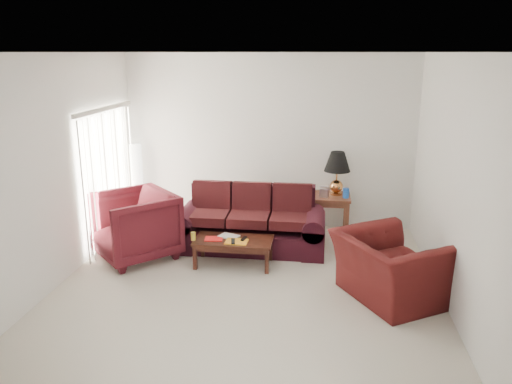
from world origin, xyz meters
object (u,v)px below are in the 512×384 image
Objects in this scene: floor_lamp at (137,184)px; coffee_table at (234,252)px; end_table at (331,214)px; armchair_left at (134,226)px; sofa at (250,219)px; armchair_right at (390,268)px.

floor_lamp is 1.31× the size of coffee_table.
end_table is 2.09m from coffee_table.
end_table is 3.28m from armchair_left.
sofa is 1.59× the size of floor_lamp.
armchair_left is at bearing 45.49° from armchair_right.
sofa is at bearing 65.63° from armchair_left.
sofa is 3.48× the size of end_table.
armchair_left reaches higher than sofa.
armchair_right is (0.70, -2.28, 0.07)m from end_table.
armchair_left is at bearing 176.44° from coffee_table.
end_table is 0.46× the size of floor_lamp.
armchair_right reaches higher than end_table.
floor_lamp is 4.75m from armchair_right.
floor_lamp is at bearing 154.26° from armchair_left.
armchair_right is at bearing -72.89° from end_table.
sofa is at bearing 22.54° from armchair_right.
end_table is at bearing 46.28° from coffee_table.
armchair_right is at bearing -29.36° from floor_lamp.
coffee_table is (1.51, -0.07, -0.31)m from armchair_left.
end_table is 0.60× the size of coffee_table.
coffee_table is (2.01, -1.57, -0.54)m from floor_lamp.
coffee_table is at bearing -38.03° from floor_lamp.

